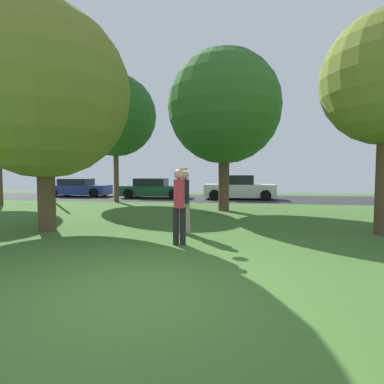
{
  "coord_description": "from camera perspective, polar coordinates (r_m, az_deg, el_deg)",
  "views": [
    {
      "loc": [
        1.4,
        -3.99,
        1.66
      ],
      "look_at": [
        0.0,
        5.52,
        1.06
      ],
      "focal_mm": 28.65,
      "sensor_mm": 36.0,
      "label": 1
    }
  ],
  "objects": [
    {
      "name": "oak_tree_left",
      "position": [
        10.07,
        -25.93,
        16.29
      ],
      "size": [
        4.88,
        4.88,
        6.4
      ],
      "color": "brown",
      "rests_on": "ground_plane"
    },
    {
      "name": "person_thrower",
      "position": [
        8.36,
        -1.36,
        -1.31
      ],
      "size": [
        0.3,
        0.34,
        1.72
      ],
      "rotation": [
        0.0,
        0.0,
        -1.5
      ],
      "color": "gray",
      "rests_on": "ground_plane"
    },
    {
      "name": "parked_car_white",
      "position": [
        19.68,
        8.72,
        0.7
      ],
      "size": [
        4.39,
        2.07,
        1.52
      ],
      "color": "white",
      "rests_on": "ground_plane"
    },
    {
      "name": "parked_car_blue",
      "position": [
        23.19,
        -20.36,
        0.68
      ],
      "size": [
        4.31,
        1.93,
        1.25
      ],
      "color": "#233893",
      "rests_on": "ground_plane"
    },
    {
      "name": "birch_tree_lone",
      "position": [
        18.31,
        -14.07,
        13.62
      ],
      "size": [
        4.59,
        4.59,
        7.19
      ],
      "color": "brown",
      "rests_on": "ground_plane"
    },
    {
      "name": "person_catcher",
      "position": [
        7.04,
        -2.38,
        -2.04
      ],
      "size": [
        0.3,
        0.34,
        1.75
      ],
      "rotation": [
        0.0,
        0.0,
        1.65
      ],
      "color": "black",
      "rests_on": "ground_plane"
    },
    {
      "name": "frisbee_disc",
      "position": [
        7.85,
        -1.71,
        4.27
      ],
      "size": [
        0.31,
        0.31,
        0.07
      ],
      "color": "orange"
    },
    {
      "name": "street_lamp_post",
      "position": [
        19.28,
        -24.54,
        4.99
      ],
      "size": [
        0.14,
        0.14,
        4.5
      ],
      "primitive_type": "cylinder",
      "color": "#2D2D33",
      "rests_on": "ground_plane"
    },
    {
      "name": "parked_car_green",
      "position": [
        20.61,
        -7.15,
        0.59
      ],
      "size": [
        4.27,
        1.93,
        1.3
      ],
      "color": "#195633",
      "rests_on": "ground_plane"
    },
    {
      "name": "maple_tree_near",
      "position": [
        13.86,
        6.03,
        15.38
      ],
      "size": [
        4.91,
        4.91,
        6.98
      ],
      "color": "brown",
      "rests_on": "ground_plane"
    },
    {
      "name": "ground_plane",
      "position": [
        4.54,
        -10.73,
        -17.96
      ],
      "size": [
        44.0,
        44.0,
        0.0
      ],
      "primitive_type": "plane",
      "color": "#3D6628"
    },
    {
      "name": "road_strip",
      "position": [
        20.11,
        4.36,
        -1.18
      ],
      "size": [
        44.0,
        6.4,
        0.01
      ],
      "primitive_type": "cube",
      "color": "#28282B",
      "rests_on": "ground_plane"
    }
  ]
}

